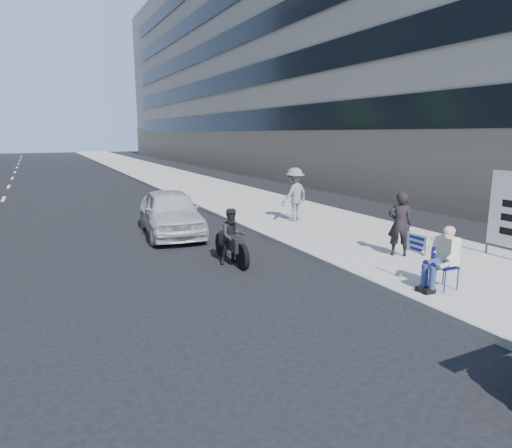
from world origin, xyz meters
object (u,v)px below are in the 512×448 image
pedestrian_woman (400,224)px  motorcycle (232,239)px  seated_protester (441,255)px  white_sedan_near (171,212)px  jogger (294,194)px

pedestrian_woman → motorcycle: 4.33m
seated_protester → motorcycle: size_ratio=0.64×
seated_protester → white_sedan_near: size_ratio=0.30×
seated_protester → jogger: jogger is taller
jogger → white_sedan_near: bearing=-25.7°
white_sedan_near → motorcycle: bearing=-76.9°
seated_protester → white_sedan_near: white_sedan_near is taller
jogger → motorcycle: (-3.98, -3.65, -0.47)m
jogger → pedestrian_woman: (-0.01, -5.34, -0.13)m
jogger → white_sedan_near: size_ratio=0.44×
jogger → motorcycle: bearing=21.6°
seated_protester → jogger: 7.80m
seated_protester → motorcycle: seated_protester is taller
motorcycle → white_sedan_near: bearing=98.5°
pedestrian_woman → white_sedan_near: bearing=-14.5°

